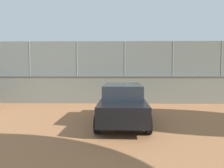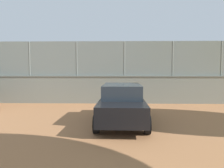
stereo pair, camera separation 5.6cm
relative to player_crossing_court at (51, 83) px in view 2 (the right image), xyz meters
name	(u,v)px [view 2 (the right image)]	position (x,y,z in m)	size (l,w,h in m)	color
ground_plane	(113,88)	(-4.82, -7.23, -1.02)	(260.00, 260.00, 0.00)	#A36B42
perimeter_wall	(124,89)	(-6.07, 3.82, -0.14)	(24.72, 1.03, 1.76)	gray
fence_panel_on_wall	(124,59)	(-6.07, 3.82, 1.82)	(24.29, 0.69, 2.18)	gray
player_crossing_court	(51,83)	(0.00, 0.00, 0.00)	(1.30, 0.79, 1.72)	black
player_near_wall_returning	(162,84)	(-9.44, -1.41, -0.12)	(1.04, 0.87, 1.54)	#591919
sports_ball	(40,99)	(-0.04, 2.47, -0.97)	(0.10, 0.10, 0.10)	yellow
spare_ball_by_wall	(198,100)	(-11.14, 2.56, -0.97)	(0.10, 0.10, 0.10)	orange
courtside_bench	(79,93)	(-2.85, 2.27, -0.56)	(1.61, 0.42, 0.87)	gray
parked_car_black	(122,102)	(-5.94, 8.81, -0.22)	(1.91, 4.54, 1.53)	black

